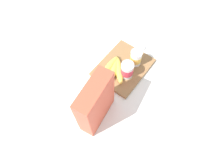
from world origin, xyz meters
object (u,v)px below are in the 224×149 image
at_px(cutting_board, 123,67).
at_px(yogurt_cup_front, 136,58).
at_px(spoon, 146,45).
at_px(yogurt_cup_back, 127,70).
at_px(cereal_box, 96,103).
at_px(banana_bunch, 114,69).

xyz_separation_m(cutting_board, yogurt_cup_front, (-0.06, 0.04, 0.06)).
relative_size(cutting_board, yogurt_cup_front, 3.11).
height_order(cutting_board, spoon, cutting_board).
height_order(yogurt_cup_back, spoon, yogurt_cup_back).
height_order(cereal_box, yogurt_cup_front, cereal_box).
distance_m(cereal_box, yogurt_cup_back, 0.28).
bearing_deg(banana_bunch, yogurt_cup_back, 106.14).
bearing_deg(cutting_board, spoon, 175.08).
relative_size(yogurt_cup_front, banana_bunch, 0.51).
bearing_deg(banana_bunch, cutting_board, 154.13).
bearing_deg(yogurt_cup_front, cutting_board, -34.22).
xyz_separation_m(cutting_board, banana_bunch, (0.06, -0.03, 0.03)).
xyz_separation_m(cereal_box, banana_bunch, (-0.25, -0.09, -0.11)).
xyz_separation_m(yogurt_cup_back, banana_bunch, (0.02, -0.07, -0.03)).
distance_m(cereal_box, yogurt_cup_front, 0.37).
bearing_deg(yogurt_cup_front, spoon, -172.30).
bearing_deg(banana_bunch, cereal_box, 19.09).
distance_m(cutting_board, banana_bunch, 0.07).
height_order(cutting_board, cereal_box, cereal_box).
relative_size(yogurt_cup_front, spoon, 0.73).
height_order(cutting_board, yogurt_cup_front, yogurt_cup_front).
bearing_deg(yogurt_cup_back, banana_bunch, -73.86).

